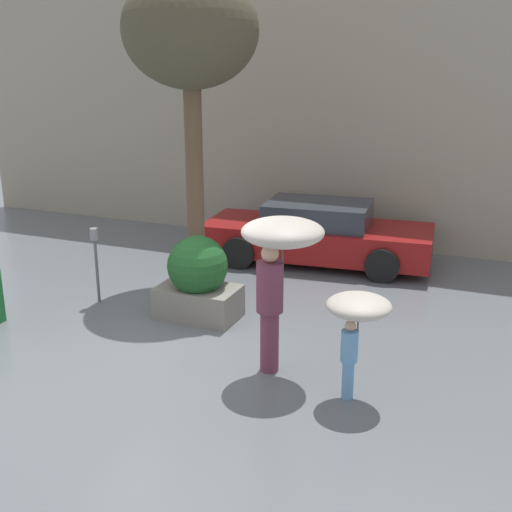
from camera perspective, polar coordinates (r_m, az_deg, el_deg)
ground_plane at (r=9.51m, az=-7.77°, el=-8.23°), size 40.00×40.00×0.00m
building_facade at (r=14.59m, az=4.87°, el=13.03°), size 18.00×0.30×6.00m
planter_box at (r=10.34m, az=-5.19°, el=-2.09°), size 1.30×0.97×1.37m
person_adult at (r=8.21m, az=2.05°, el=0.28°), size 1.07×1.07×2.12m
person_child at (r=7.81m, az=8.98°, el=-5.15°), size 0.79×0.79×1.35m
parked_car_near at (r=13.20m, az=5.49°, el=1.95°), size 4.72×2.26×1.26m
street_tree at (r=11.53m, az=-5.84°, el=18.95°), size 2.34×2.34×5.50m
parking_meter at (r=11.19m, az=-14.09°, el=0.54°), size 0.14×0.14×1.32m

